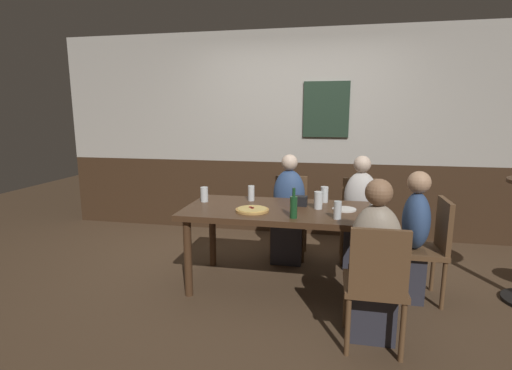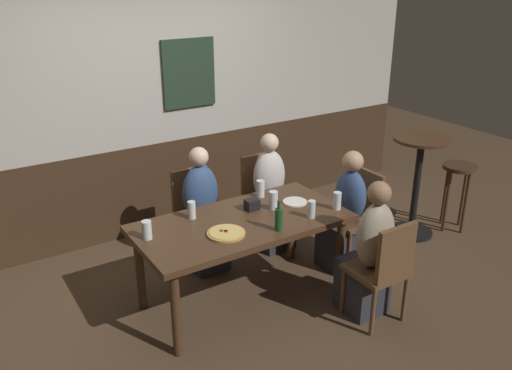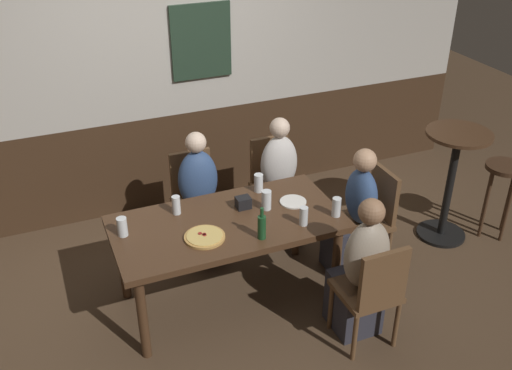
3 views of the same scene
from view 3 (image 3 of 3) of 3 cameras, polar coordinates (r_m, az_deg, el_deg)
name	(u,v)px [view 3 (image 3 of 3)]	position (r m, az deg, el deg)	size (l,w,h in m)	color
ground_plane	(230,298)	(4.78, -2.59, -10.94)	(12.00, 12.00, 0.00)	#4C3826
wall_back	(164,78)	(5.52, -8.89, 10.22)	(6.40, 0.13, 2.60)	#3D2819
dining_table	(228,230)	(4.38, -2.78, -4.42)	(1.70, 0.85, 0.74)	#472D1C
chair_head_east	(371,213)	(4.97, 11.14, -2.73)	(0.40, 0.40, 0.88)	brown
chair_mid_far	(195,195)	(5.15, -5.95, -1.01)	(0.40, 0.40, 0.88)	brown
chair_right_near	(373,290)	(4.16, 11.28, -9.98)	(0.40, 0.40, 0.88)	brown
chair_right_far	(273,179)	(5.37, 1.69, 0.55)	(0.40, 0.40, 0.88)	brown
person_head_east	(354,221)	(4.90, 9.49, -3.45)	(0.37, 0.34, 1.11)	#2D2D38
person_mid_far	(201,206)	(5.02, -5.39, -2.05)	(0.34, 0.37, 1.15)	#2D2D38
person_right_near	(360,277)	(4.27, 10.09, -8.85)	(0.34, 0.37, 1.16)	#2D2D38
person_right_far	(281,189)	(5.25, 2.41, -0.40)	(0.34, 0.37, 1.15)	#2D2D38
pizza	(205,237)	(4.16, -5.02, -5.04)	(0.29, 0.29, 0.03)	tan
beer_glass_half	(304,217)	(4.27, 4.65, -3.08)	(0.06, 0.06, 0.15)	silver
tumbler_water	(336,208)	(4.40, 7.82, -2.26)	(0.07, 0.07, 0.15)	silver
highball_clear	(266,201)	(4.44, 1.02, -1.57)	(0.07, 0.07, 0.16)	silver
pint_glass_pale	(259,184)	(4.67, 0.25, 0.10)	(0.07, 0.07, 0.15)	silver
beer_glass_tall	(122,227)	(4.25, -12.88, -4.04)	(0.07, 0.07, 0.14)	silver
tumbler_short	(176,206)	(4.43, -7.76, -2.02)	(0.06, 0.06, 0.15)	silver
beer_bottle_green	(262,226)	(4.10, 0.57, -4.06)	(0.06, 0.06, 0.25)	#194723
plate_white_large	(293,202)	(4.56, 3.63, -1.64)	(0.21, 0.21, 0.01)	white
condiment_caddy	(243,203)	(4.47, -1.25, -1.72)	(0.11, 0.09, 0.09)	black
side_bar_table	(451,177)	(5.44, 18.46, 0.73)	(0.56, 0.56, 1.05)	black
bar_stool	(502,180)	(5.66, 22.83, 0.42)	(0.34, 0.34, 0.72)	#422B1C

